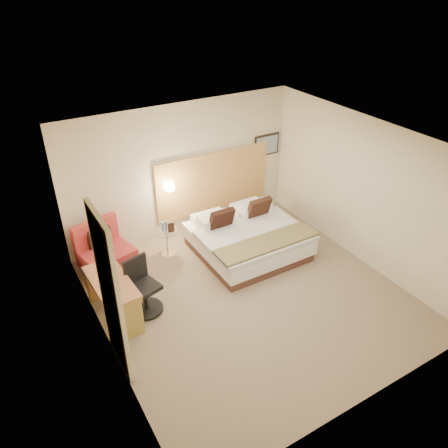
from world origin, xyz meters
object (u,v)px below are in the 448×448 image
bed (247,238)px  desk (113,288)px  lounge_chair (105,252)px  desk_chair (143,290)px  side_table (167,241)px

bed → desk: bearing=-170.1°
lounge_chair → desk_chair: (0.19, -1.41, 0.03)m
lounge_chair → bed: bearing=-18.9°
bed → lounge_chair: (-2.54, 0.87, 0.06)m
bed → lounge_chair: size_ratio=1.95×
side_table → desk: desk is taller
bed → desk_chair: desk_chair is taller
lounge_chair → side_table: lounge_chair is taller
desk → desk_chair: desk_chair is taller
side_table → desk_chair: (-0.98, -1.26, 0.10)m
desk → bed: bearing=9.9°
bed → side_table: 1.55m
desk → desk_chair: bearing=-6.6°
bed → desk: size_ratio=1.65×
side_table → lounge_chair: bearing=172.8°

